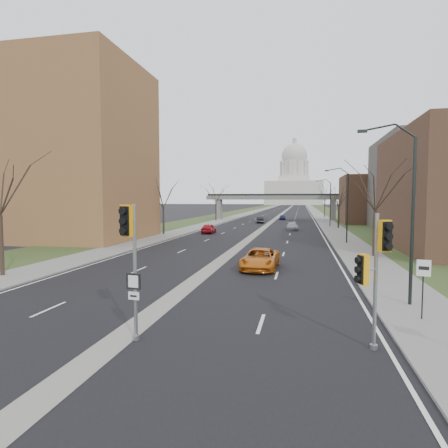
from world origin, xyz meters
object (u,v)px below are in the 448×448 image
(signal_pole_median, at_px, (130,247))
(speed_limit_sign, at_px, (423,278))
(car_left_near, at_px, (209,228))
(car_right_mid, at_px, (292,226))
(car_right_near, at_px, (260,259))
(car_right_far, at_px, (282,217))
(signal_pole_right, at_px, (374,262))
(car_left_far, at_px, (260,220))

(signal_pole_median, distance_m, speed_limit_sign, 12.11)
(car_left_near, bearing_deg, car_right_mid, -148.13)
(car_right_near, xyz_separation_m, car_right_mid, (1.49, 35.62, -0.12))
(signal_pole_median, xyz_separation_m, car_left_near, (-7.73, 42.42, -2.77))
(car_right_mid, distance_m, car_right_far, 30.72)
(speed_limit_sign, height_order, car_right_far, speed_limit_sign)
(signal_pole_right, bearing_deg, signal_pole_median, 164.31)
(car_left_far, bearing_deg, speed_limit_sign, 98.07)
(signal_pole_right, relative_size, car_right_near, 0.87)
(speed_limit_sign, relative_size, car_right_far, 0.69)
(signal_pole_median, height_order, car_right_far, signal_pole_median)
(car_left_near, xyz_separation_m, car_left_far, (5.10, 25.41, -0.05))
(signal_pole_median, distance_m, car_left_near, 43.21)
(signal_pole_right, xyz_separation_m, car_right_mid, (-3.88, 49.95, -2.46))
(car_right_near, bearing_deg, signal_pole_right, -67.68)
(car_right_near, distance_m, car_right_far, 66.20)
(car_right_mid, bearing_deg, car_right_far, 92.08)
(car_right_mid, relative_size, car_right_far, 1.19)
(speed_limit_sign, xyz_separation_m, car_right_far, (-9.67, 76.74, -1.24))
(speed_limit_sign, bearing_deg, car_left_near, 129.12)
(signal_pole_median, height_order, car_right_near, signal_pole_median)
(signal_pole_right, bearing_deg, car_left_far, 77.38)
(car_right_near, bearing_deg, car_left_near, 113.32)
(signal_pole_right, height_order, car_right_mid, signal_pole_right)
(signal_pole_median, height_order, speed_limit_sign, signal_pole_median)
(car_left_far, distance_m, car_right_mid, 18.40)
(signal_pole_right, bearing_deg, car_right_near, 88.59)
(speed_limit_sign, xyz_separation_m, car_left_near, (-18.77, 37.73, -1.12))
(car_left_far, bearing_deg, car_right_far, -110.54)
(car_right_far, bearing_deg, car_right_mid, -88.32)
(car_right_near, bearing_deg, speed_limit_sign, -50.99)
(signal_pole_right, distance_m, car_right_mid, 50.16)
(car_left_far, bearing_deg, car_right_mid, 108.67)
(speed_limit_sign, distance_m, car_right_far, 77.35)
(signal_pole_right, bearing_deg, speed_limit_sign, 32.87)
(signal_pole_median, bearing_deg, speed_limit_sign, 29.84)
(car_left_far, relative_size, car_right_near, 0.78)
(signal_pole_median, relative_size, speed_limit_sign, 1.98)
(signal_pole_median, relative_size, signal_pole_right, 1.06)
(car_left_far, height_order, car_right_near, car_right_near)
(signal_pole_median, bearing_deg, car_right_near, 85.65)
(speed_limit_sign, bearing_deg, car_right_mid, 110.73)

